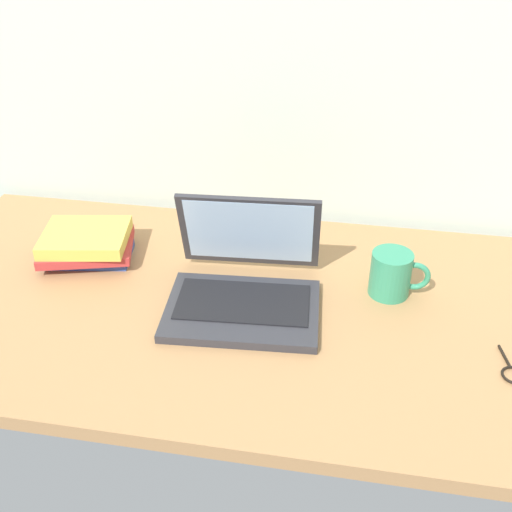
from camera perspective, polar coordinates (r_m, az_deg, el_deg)
name	(u,v)px	position (r m, az deg, el deg)	size (l,w,h in m)	color
desk	(266,311)	(1.31, 0.96, -5.07)	(1.60, 0.76, 0.03)	#A87A4C
laptop	(245,282)	(1.29, -1.03, -2.39)	(0.33, 0.31, 0.21)	#2D2D33
coffee_mug	(392,273)	(1.34, 12.31, -1.57)	(0.13, 0.09, 0.10)	#338C66
book_stack	(86,244)	(1.49, -15.20, 1.03)	(0.24, 0.20, 0.07)	#334C99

